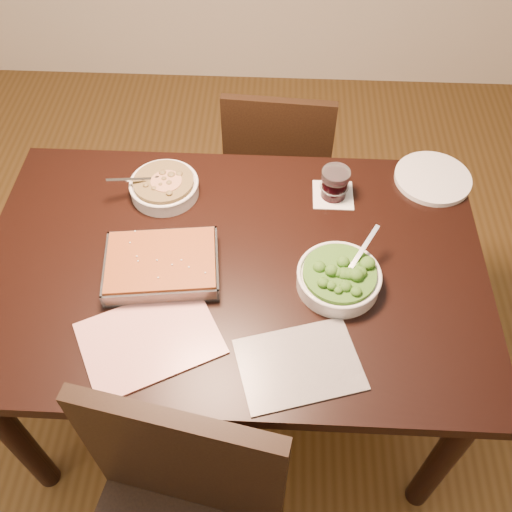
% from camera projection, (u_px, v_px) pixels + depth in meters
% --- Properties ---
extents(ground, '(4.00, 4.00, 0.00)m').
position_uv_depth(ground, '(239.00, 385.00, 2.16)').
color(ground, '#493215').
rests_on(ground, ground).
extents(table, '(1.40, 0.90, 0.75)m').
position_uv_depth(table, '(233.00, 284.00, 1.65)').
color(table, black).
rests_on(table, ground).
extents(magazine_a, '(0.40, 0.37, 0.01)m').
position_uv_depth(magazine_a, '(150.00, 338.00, 1.42)').
color(magazine_a, '#C7383A').
rests_on(magazine_a, table).
extents(magazine_b, '(0.34, 0.28, 0.01)m').
position_uv_depth(magazine_b, '(299.00, 364.00, 1.38)').
color(magazine_b, '#24232B').
rests_on(magazine_b, table).
extents(coaster, '(0.12, 0.12, 0.00)m').
position_uv_depth(coaster, '(333.00, 195.00, 1.74)').
color(coaster, white).
rests_on(coaster, table).
extents(stew_bowl, '(0.22, 0.21, 0.08)m').
position_uv_depth(stew_bowl, '(164.00, 186.00, 1.72)').
color(stew_bowl, white).
rests_on(stew_bowl, table).
extents(broccoli_bowl, '(0.22, 0.24, 0.09)m').
position_uv_depth(broccoli_bowl, '(339.00, 278.00, 1.50)').
color(broccoli_bowl, white).
rests_on(broccoli_bowl, table).
extents(baking_dish, '(0.33, 0.26, 0.05)m').
position_uv_depth(baking_dish, '(162.00, 265.00, 1.54)').
color(baking_dish, silver).
rests_on(baking_dish, table).
extents(wine_tumbler, '(0.08, 0.08, 0.09)m').
position_uv_depth(wine_tumbler, '(335.00, 183.00, 1.70)').
color(wine_tumbler, black).
rests_on(wine_tumbler, coaster).
extents(dinner_plate, '(0.24, 0.24, 0.02)m').
position_uv_depth(dinner_plate, '(433.00, 178.00, 1.77)').
color(dinner_plate, white).
rests_on(dinner_plate, table).
extents(chair_far, '(0.42, 0.42, 0.84)m').
position_uv_depth(chair_far, '(278.00, 163.00, 2.24)').
color(chair_far, black).
rests_on(chair_far, ground).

